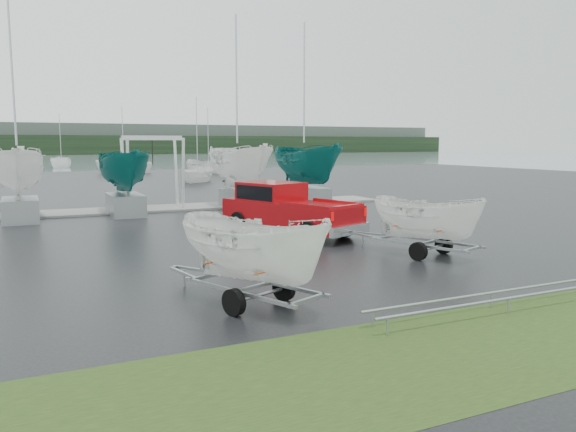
{
  "coord_description": "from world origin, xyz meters",
  "views": [
    {
      "loc": [
        -5.47,
        -18.52,
        3.74
      ],
      "look_at": [
        2.76,
        -0.97,
        1.2
      ],
      "focal_mm": 35.0,
      "sensor_mm": 36.0,
      "label": 1
    }
  ],
  "objects_px": {
    "trailer_parked": "(253,191)",
    "boat_hoist": "(153,162)",
    "pickup_truck": "(284,207)",
    "trailer_hitched": "(428,182)"
  },
  "relations": [
    {
      "from": "trailer_parked",
      "to": "boat_hoist",
      "type": "height_order",
      "value": "trailer_parked"
    },
    {
      "from": "pickup_truck",
      "to": "trailer_hitched",
      "type": "height_order",
      "value": "trailer_hitched"
    },
    {
      "from": "pickup_truck",
      "to": "trailer_hitched",
      "type": "relative_size",
      "value": 1.46
    },
    {
      "from": "trailer_hitched",
      "to": "boat_hoist",
      "type": "height_order",
      "value": "trailer_hitched"
    },
    {
      "from": "trailer_hitched",
      "to": "boat_hoist",
      "type": "bearing_deg",
      "value": 87.75
    },
    {
      "from": "pickup_truck",
      "to": "trailer_parked",
      "type": "height_order",
      "value": "trailer_parked"
    },
    {
      "from": "pickup_truck",
      "to": "trailer_parked",
      "type": "xyz_separation_m",
      "value": [
        -5.0,
        -9.17,
        1.58
      ]
    },
    {
      "from": "trailer_hitched",
      "to": "trailer_parked",
      "type": "height_order",
      "value": "trailer_parked"
    },
    {
      "from": "trailer_parked",
      "to": "boat_hoist",
      "type": "relative_size",
      "value": 1.19
    },
    {
      "from": "pickup_truck",
      "to": "trailer_parked",
      "type": "distance_m",
      "value": 10.56
    }
  ]
}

